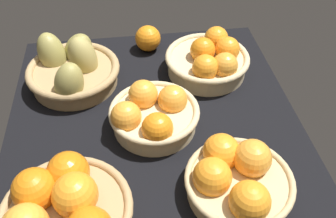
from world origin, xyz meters
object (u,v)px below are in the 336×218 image
basket_far_right_pears (73,69)px  basket_near_left (236,179)px  loose_orange_front_gap (148,38)px  basket_far_left (64,210)px  basket_center (152,114)px  basket_near_right (210,60)px

basket_far_right_pears → basket_near_left: bearing=-140.0°
basket_far_right_pears → loose_orange_front_gap: 25.29cm
basket_far_left → basket_center: bearing=-38.1°
basket_near_right → loose_orange_front_gap: size_ratio=3.02×
basket_far_right_pears → basket_far_left: bearing=-179.0°
basket_near_left → basket_near_right: bearing=-4.8°
basket_near_left → basket_near_right: size_ratio=0.94×
basket_near_left → basket_far_right_pears: 53.30cm
basket_near_left → basket_center: bearing=35.6°
basket_center → basket_far_left: bearing=141.9°
basket_near_left → loose_orange_front_gap: 55.25cm
basket_far_left → loose_orange_front_gap: 60.66cm
basket_near_right → loose_orange_front_gap: bearing=48.9°
basket_near_right → basket_near_left: bearing=175.2°
basket_far_left → loose_orange_front_gap: bearing=-20.2°
basket_near_right → basket_center: basket_near_right is taller
basket_center → basket_far_left: (-23.87, 18.70, 1.01)cm
basket_near_right → loose_orange_front_gap: (13.92, 15.97, -0.55)cm
basket_near_right → basket_far_right_pears: basket_far_right_pears is taller
basket_center → loose_orange_front_gap: (33.04, -2.24, -0.35)cm
basket_near_left → basket_far_right_pears: bearing=40.0°
basket_far_left → basket_near_right: bearing=-40.6°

